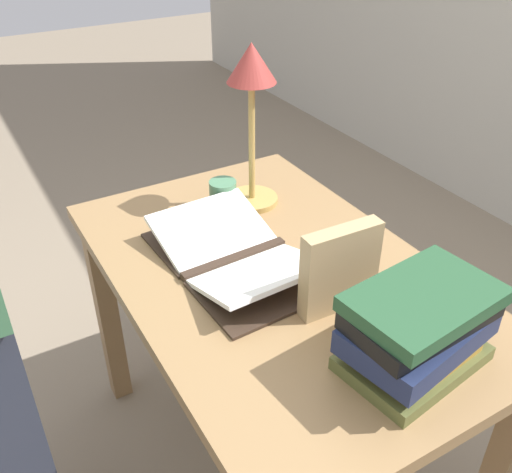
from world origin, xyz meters
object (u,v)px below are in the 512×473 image
book_standing_upright (340,269)px  reading_lamp (252,92)px  coffee_mug (223,195)px  open_book (235,255)px  book_stack_tall (418,329)px

book_standing_upright → reading_lamp: reading_lamp is taller
book_standing_upright → coffee_mug: size_ratio=1.91×
reading_lamp → open_book: bearing=-37.9°
book_stack_tall → coffee_mug: bearing=-177.0°
book_standing_upright → coffee_mug: bearing=-176.1°
book_standing_upright → reading_lamp: bearing=173.8°
reading_lamp → coffee_mug: 0.30m
reading_lamp → coffee_mug: size_ratio=4.29×
book_stack_tall → coffee_mug: book_stack_tall is taller
coffee_mug → book_stack_tall: bearing=3.0°
open_book → reading_lamp: bearing=139.5°
book_stack_tall → open_book: bearing=-163.8°
coffee_mug → book_standing_upright: bearing=1.8°
book_standing_upright → coffee_mug: 0.51m
book_standing_upright → open_book: bearing=-153.8°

